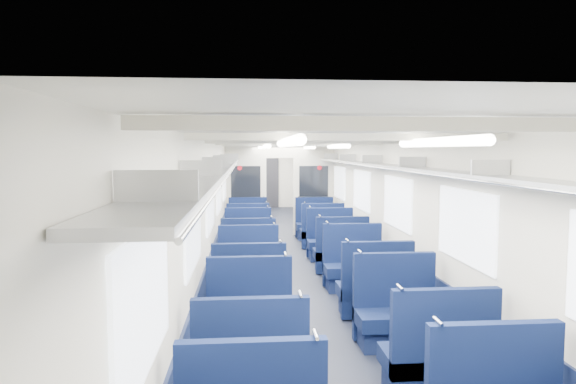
# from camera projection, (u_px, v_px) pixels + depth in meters

# --- Properties ---
(floor) EXTENTS (2.80, 18.00, 0.01)m
(floor) POSITION_uv_depth(u_px,v_px,m) (288.00, 257.00, 10.25)
(floor) COLOR black
(floor) RESTS_ON ground
(ceiling) EXTENTS (2.80, 18.00, 0.01)m
(ceiling) POSITION_uv_depth(u_px,v_px,m) (288.00, 143.00, 10.05)
(ceiling) COLOR silver
(ceiling) RESTS_ON wall_left
(wall_left) EXTENTS (0.02, 18.00, 2.35)m
(wall_left) POSITION_uv_depth(u_px,v_px,m) (220.00, 201.00, 10.03)
(wall_left) COLOR beige
(wall_left) RESTS_ON floor
(dado_left) EXTENTS (0.03, 17.90, 0.70)m
(dado_left) POSITION_uv_depth(u_px,v_px,m) (221.00, 241.00, 10.10)
(dado_left) COLOR #101937
(dado_left) RESTS_ON floor
(wall_right) EXTENTS (0.02, 18.00, 2.35)m
(wall_right) POSITION_uv_depth(u_px,v_px,m) (356.00, 200.00, 10.27)
(wall_right) COLOR beige
(wall_right) RESTS_ON floor
(dado_right) EXTENTS (0.03, 17.90, 0.70)m
(dado_right) POSITION_uv_depth(u_px,v_px,m) (355.00, 239.00, 10.33)
(dado_right) COLOR #101937
(dado_right) RESTS_ON floor
(wall_far) EXTENTS (2.80, 0.02, 2.35)m
(wall_far) POSITION_uv_depth(u_px,v_px,m) (269.00, 177.00, 19.09)
(wall_far) COLOR beige
(wall_far) RESTS_ON floor
(luggage_rack_left) EXTENTS (0.36, 17.40, 0.18)m
(luggage_rack_left) POSITION_uv_depth(u_px,v_px,m) (229.00, 162.00, 9.98)
(luggage_rack_left) COLOR #B2B5BA
(luggage_rack_left) RESTS_ON wall_left
(luggage_rack_right) EXTENTS (0.36, 17.40, 0.18)m
(luggage_rack_right) POSITION_uv_depth(u_px,v_px,m) (347.00, 161.00, 10.18)
(luggage_rack_right) COLOR #B2B5BA
(luggage_rack_right) RESTS_ON wall_right
(windows) EXTENTS (2.78, 15.60, 0.75)m
(windows) POSITION_uv_depth(u_px,v_px,m) (290.00, 190.00, 9.68)
(windows) COLOR white
(windows) RESTS_ON wall_left
(ceiling_fittings) EXTENTS (2.70, 16.06, 0.11)m
(ceiling_fittings) POSITION_uv_depth(u_px,v_px,m) (290.00, 146.00, 9.80)
(ceiling_fittings) COLOR beige
(ceiling_fittings) RESTS_ON ceiling
(end_door) EXTENTS (0.75, 0.06, 2.00)m
(end_door) POSITION_uv_depth(u_px,v_px,m) (269.00, 182.00, 19.04)
(end_door) COLOR black
(end_door) RESTS_ON floor
(bulkhead) EXTENTS (2.80, 0.10, 2.35)m
(bulkhead) POSITION_uv_depth(u_px,v_px,m) (280.00, 188.00, 12.78)
(bulkhead) COLOR beige
(bulkhead) RESTS_ON floor
(seat_4) EXTENTS (0.95, 0.52, 1.06)m
(seat_4) POSITION_uv_depth(u_px,v_px,m) (251.00, 376.00, 4.13)
(seat_4) COLOR #0D1B43
(seat_4) RESTS_ON floor
(seat_5) EXTENTS (0.95, 0.52, 1.06)m
(seat_5) POSITION_uv_depth(u_px,v_px,m) (438.00, 362.00, 4.39)
(seat_5) COLOR #0D1B43
(seat_5) RESTS_ON floor
(seat_6) EXTENTS (0.95, 0.52, 1.06)m
(seat_6) POSITION_uv_depth(u_px,v_px,m) (250.00, 323.00, 5.40)
(seat_6) COLOR #0D1B43
(seat_6) RESTS_ON floor
(seat_7) EXTENTS (0.95, 0.52, 1.06)m
(seat_7) POSITION_uv_depth(u_px,v_px,m) (397.00, 316.00, 5.60)
(seat_7) COLOR #0D1B43
(seat_7) RESTS_ON floor
(seat_8) EXTENTS (0.95, 0.52, 1.06)m
(seat_8) POSITION_uv_depth(u_px,v_px,m) (249.00, 295.00, 6.44)
(seat_8) COLOR #0D1B43
(seat_8) RESTS_ON floor
(seat_9) EXTENTS (0.95, 0.52, 1.06)m
(seat_9) POSITION_uv_depth(u_px,v_px,m) (375.00, 292.00, 6.56)
(seat_9) COLOR #0D1B43
(seat_9) RESTS_ON floor
(seat_10) EXTENTS (0.95, 0.52, 1.06)m
(seat_10) POSITION_uv_depth(u_px,v_px,m) (249.00, 271.00, 7.70)
(seat_10) COLOR #0D1B43
(seat_10) RESTS_ON floor
(seat_11) EXTENTS (0.95, 0.52, 1.06)m
(seat_11) POSITION_uv_depth(u_px,v_px,m) (354.00, 269.00, 7.86)
(seat_11) COLOR #0D1B43
(seat_11) RESTS_ON floor
(seat_12) EXTENTS (0.95, 0.52, 1.06)m
(seat_12) POSITION_uv_depth(u_px,v_px,m) (248.00, 257.00, 8.74)
(seat_12) COLOR #0D1B43
(seat_12) RESTS_ON floor
(seat_13) EXTENTS (0.95, 0.52, 1.06)m
(seat_13) POSITION_uv_depth(u_px,v_px,m) (341.00, 255.00, 8.92)
(seat_13) COLOR #0D1B43
(seat_13) RESTS_ON floor
(seat_14) EXTENTS (0.95, 0.52, 1.06)m
(seat_14) POSITION_uv_depth(u_px,v_px,m) (248.00, 243.00, 10.03)
(seat_14) COLOR #0D1B43
(seat_14) RESTS_ON floor
(seat_15) EXTENTS (0.95, 0.52, 1.06)m
(seat_15) POSITION_uv_depth(u_px,v_px,m) (330.00, 243.00, 10.01)
(seat_15) COLOR #0D1B43
(seat_15) RESTS_ON floor
(seat_16) EXTENTS (0.95, 0.52, 1.06)m
(seat_16) POSITION_uv_depth(u_px,v_px,m) (248.00, 234.00, 11.13)
(seat_16) COLOR #0D1B43
(seat_16) RESTS_ON floor
(seat_17) EXTENTS (0.95, 0.52, 1.06)m
(seat_17) POSITION_uv_depth(u_px,v_px,m) (322.00, 234.00, 11.15)
(seat_17) COLOR #0D1B43
(seat_17) RESTS_ON floor
(seat_18) EXTENTS (0.95, 0.52, 1.06)m
(seat_18) POSITION_uv_depth(u_px,v_px,m) (248.00, 226.00, 12.26)
(seat_18) COLOR #0D1B43
(seat_18) RESTS_ON floor
(seat_19) EXTENTS (0.95, 0.52, 1.06)m
(seat_19) POSITION_uv_depth(u_px,v_px,m) (315.00, 226.00, 12.31)
(seat_19) COLOR #0D1B43
(seat_19) RESTS_ON floor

